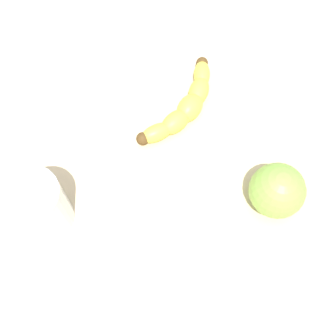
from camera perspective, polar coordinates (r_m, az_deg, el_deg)
The scene contains 4 objects.
wooden_tabletop at distance 63.64cm, azimuth -2.71°, elevation -2.89°, with size 120.00×120.00×3.00cm, color beige.
banana at distance 67.13cm, azimuth 2.41°, elevation 8.77°, with size 19.98×6.40×3.75cm.
smoothie_glass at distance 58.82cm, azimuth -17.71°, elevation -5.23°, with size 8.18×8.18×9.36cm.
green_apple_fruit at distance 59.50cm, azimuth 14.98°, elevation -3.07°, with size 7.98×7.98×7.98cm, color #84B747.
Camera 1 is at (-19.38, -15.93, 59.99)cm, focal length 43.65 mm.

